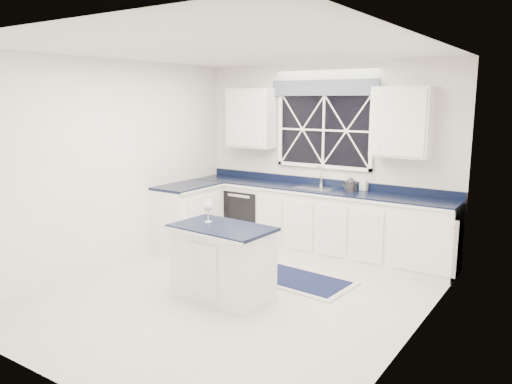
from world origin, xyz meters
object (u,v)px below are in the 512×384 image
Objects in this scene: faucet at (321,175)px; island at (223,262)px; wine_glass at (208,207)px; dishwasher at (251,214)px; soap_bottle at (364,183)px; kettle at (351,185)px.

island is at bearing -91.09° from faucet.
dishwasher is at bearing 111.74° from wine_glass.
wine_glass is (-0.24, 0.06, 0.58)m from island.
dishwasher is 3.87× the size of soap_bottle.
faucet reaches higher than dishwasher.
faucet reaches higher than island.
faucet is at bearing -173.00° from kettle.
dishwasher is at bearing 119.68° from island.
soap_bottle is (0.70, 2.32, 0.63)m from island.
dishwasher is 2.72× the size of faucet.
wine_glass is at bearing 169.54° from island.
wine_glass is (-0.80, -2.12, -0.03)m from kettle.
island is (1.06, -2.10, 0.00)m from dishwasher.
kettle is at bearing 2.76° from dishwasher.
soap_bottle reaches higher than wine_glass.
faucet is at bearing 91.90° from island.
kettle is (0.52, -0.12, -0.07)m from faucet.
kettle is at bearing 69.28° from wine_glass.
soap_bottle is (0.65, 0.03, -0.05)m from faucet.
wine_glass reaches higher than dishwasher.
island is 2.50m from soap_bottle.
faucet is 0.27× the size of island.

